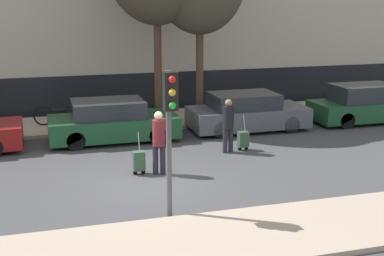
% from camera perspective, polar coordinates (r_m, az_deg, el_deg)
% --- Properties ---
extents(ground_plane, '(80.00, 80.00, 0.00)m').
position_cam_1_polar(ground_plane, '(13.99, -4.86, -5.96)').
color(ground_plane, '#424244').
extents(sidewalk_near, '(28.00, 2.50, 0.12)m').
position_cam_1_polar(sidewalk_near, '(10.60, -0.65, -12.26)').
color(sidewalk_near, tan).
rests_on(sidewalk_near, ground_plane).
extents(sidewalk_far, '(28.00, 3.00, 0.12)m').
position_cam_1_polar(sidewalk_far, '(20.62, -8.81, 0.57)').
color(sidewalk_far, tan).
rests_on(sidewalk_far, ground_plane).
extents(parked_car_1, '(4.27, 1.89, 1.39)m').
position_cam_1_polar(parked_car_1, '(18.11, -8.52, 0.66)').
color(parked_car_1, '#194728').
rests_on(parked_car_1, ground_plane).
extents(parked_car_2, '(4.25, 1.89, 1.37)m').
position_cam_1_polar(parked_car_2, '(19.46, 5.86, 1.63)').
color(parked_car_2, '#4C5156').
rests_on(parked_car_2, ground_plane).
extents(parked_car_3, '(4.34, 1.73, 1.47)m').
position_cam_1_polar(parked_car_3, '(21.66, 18.04, 2.37)').
color(parked_car_3, '#194728').
rests_on(parked_car_3, ground_plane).
extents(pedestrian_left, '(0.34, 0.34, 1.76)m').
position_cam_1_polar(pedestrian_left, '(14.43, -3.56, -1.16)').
color(pedestrian_left, '#23232D').
rests_on(pedestrian_left, ground_plane).
extents(trolley_left, '(0.34, 0.29, 1.19)m').
position_cam_1_polar(trolley_left, '(14.63, -5.69, -3.52)').
color(trolley_left, '#335138').
rests_on(trolley_left, ground_plane).
extents(pedestrian_right, '(0.35, 0.34, 1.69)m').
position_cam_1_polar(pedestrian_right, '(16.50, 3.89, 0.58)').
color(pedestrian_right, '#23232D').
rests_on(pedestrian_right, ground_plane).
extents(trolley_right, '(0.34, 0.29, 1.14)m').
position_cam_1_polar(trolley_right, '(16.91, 5.48, -1.20)').
color(trolley_right, '#335138').
rests_on(trolley_right, ground_plane).
extents(traffic_light, '(0.28, 0.47, 3.24)m').
position_cam_1_polar(traffic_light, '(11.13, -2.38, 1.38)').
color(traffic_light, '#515154').
rests_on(traffic_light, ground_plane).
extents(parked_bicycle, '(1.77, 0.06, 0.96)m').
position_cam_1_polar(parked_bicycle, '(20.34, -14.10, 1.38)').
color(parked_bicycle, black).
rests_on(parked_bicycle, sidewalk_far).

